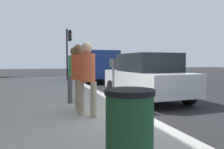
# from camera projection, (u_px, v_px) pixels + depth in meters

# --- Properties ---
(ground_plane) EXTENTS (80.00, 80.00, 0.00)m
(ground_plane) POSITION_uv_depth(u_px,v_px,m) (136.00, 114.00, 6.20)
(ground_plane) COLOR #232326
(ground_plane) RESTS_ON ground
(sidewalk_slab) EXTENTS (28.00, 6.00, 0.15)m
(sidewalk_slab) POSITION_uv_depth(u_px,v_px,m) (20.00, 121.00, 5.27)
(sidewalk_slab) COLOR #A8A59E
(sidewalk_slab) RESTS_ON ground_plane
(parking_meter) EXTENTS (0.36, 0.12, 1.41)m
(parking_meter) POSITION_uv_depth(u_px,v_px,m) (113.00, 72.00, 6.53)
(parking_meter) COLOR gray
(parking_meter) RESTS_ON sidewalk_slab
(pedestrian_at_meter) EXTENTS (0.54, 0.39, 1.78)m
(pedestrian_at_meter) POSITION_uv_depth(u_px,v_px,m) (79.00, 72.00, 5.94)
(pedestrian_at_meter) COLOR tan
(pedestrian_at_meter) RESTS_ON sidewalk_slab
(pedestrian_bystander) EXTENTS (0.46, 0.39, 1.79)m
(pedestrian_bystander) POSITION_uv_depth(u_px,v_px,m) (87.00, 73.00, 5.34)
(pedestrian_bystander) COLOR tan
(pedestrian_bystander) RESTS_ON sidewalk_slab
(parking_officer) EXTENTS (0.39, 0.48, 1.78)m
(parking_officer) POSITION_uv_depth(u_px,v_px,m) (75.00, 70.00, 7.14)
(parking_officer) COLOR #47474C
(parking_officer) RESTS_ON sidewalk_slab
(parked_sedan_near) EXTENTS (4.46, 2.09, 1.77)m
(parked_sedan_near) POSITION_uv_depth(u_px,v_px,m) (146.00, 77.00, 8.53)
(parked_sedan_near) COLOR silver
(parked_sedan_near) RESTS_ON ground_plane
(parked_van_far) EXTENTS (5.22, 2.17, 2.18)m
(parked_van_far) POSITION_uv_depth(u_px,v_px,m) (95.00, 64.00, 16.27)
(parked_van_far) COLOR navy
(parked_van_far) RESTS_ON ground_plane
(traffic_signal) EXTENTS (0.24, 0.44, 3.60)m
(traffic_signal) POSITION_uv_depth(u_px,v_px,m) (68.00, 46.00, 15.78)
(traffic_signal) COLOR black
(traffic_signal) RESTS_ON sidewalk_slab
(trash_bin) EXTENTS (0.59, 0.59, 1.01)m
(trash_bin) POSITION_uv_depth(u_px,v_px,m) (129.00, 132.00, 2.59)
(trash_bin) COLOR #1E4C2D
(trash_bin) RESTS_ON sidewalk_slab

